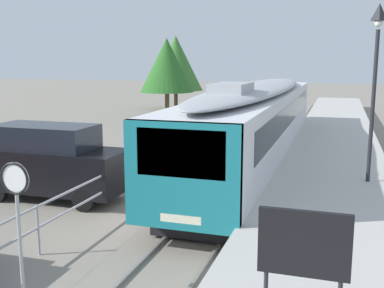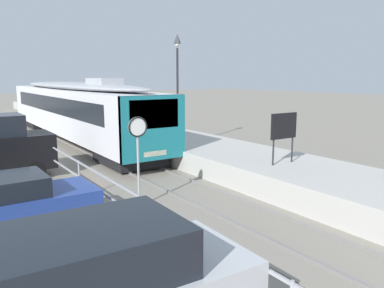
{
  "view_description": "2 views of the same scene",
  "coord_description": "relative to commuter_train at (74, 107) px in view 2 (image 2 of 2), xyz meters",
  "views": [
    {
      "loc": [
        3.38,
        3.14,
        4.6
      ],
      "look_at": [
        -1.0,
        16.85,
        2.0
      ],
      "focal_mm": 43.33,
      "sensor_mm": 36.0,
      "label": 1
    },
    {
      "loc": [
        -7.06,
        -0.14,
        3.94
      ],
      "look_at": [
        0.4,
        10.85,
        1.6
      ],
      "focal_mm": 35.73,
      "sensor_mm": 36.0,
      "label": 2
    }
  ],
  "objects": [
    {
      "name": "track_rails",
      "position": [
        0.0,
        -0.94,
        -2.11
      ],
      "size": [
        3.2,
        60.0,
        0.14
      ],
      "color": "gray",
      "rests_on": "ground"
    },
    {
      "name": "parked_hatchback_blue",
      "position": [
        -5.66,
        -12.99,
        -1.36
      ],
      "size": [
        4.03,
        1.84,
        1.53
      ],
      "color": "navy",
      "rests_on": "ground"
    },
    {
      "name": "ground_plane",
      "position": [
        -3.0,
        -0.94,
        -2.15
      ],
      "size": [
        160.0,
        160.0,
        0.0
      ],
      "primitive_type": "plane",
      "color": "gray"
    },
    {
      "name": "station_platform",
      "position": [
        3.25,
        -0.94,
        -1.7
      ],
      "size": [
        3.9,
        60.0,
        0.9
      ],
      "primitive_type": "cube",
      "color": "#B7B5AD",
      "rests_on": "ground"
    },
    {
      "name": "carpark_fence",
      "position": [
        -3.3,
        -10.94,
        -1.24
      ],
      "size": [
        0.06,
        36.06,
        1.25
      ],
      "color": "#9EA0A5",
      "rests_on": "ground"
    },
    {
      "name": "platform_lamp_mid_platform",
      "position": [
        4.34,
        -4.84,
        2.47
      ],
      "size": [
        0.34,
        0.34,
        5.35
      ],
      "color": "#232328",
      "rests_on": "station_platform"
    },
    {
      "name": "commuter_train",
      "position": [
        0.0,
        0.0,
        0.0
      ],
      "size": [
        2.82,
        20.41,
        3.74
      ],
      "color": "silver",
      "rests_on": "track_rails"
    },
    {
      "name": "speed_limit_sign",
      "position": [
        -2.16,
        -13.02,
        -0.02
      ],
      "size": [
        0.61,
        0.1,
        2.81
      ],
      "color": "#9EA0A5",
      "rests_on": "ground"
    },
    {
      "name": "platform_notice_board",
      "position": [
        3.04,
        -13.92,
        0.04
      ],
      "size": [
        1.2,
        0.08,
        1.8
      ],
      "color": "#232328",
      "rests_on": "station_platform"
    }
  ]
}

